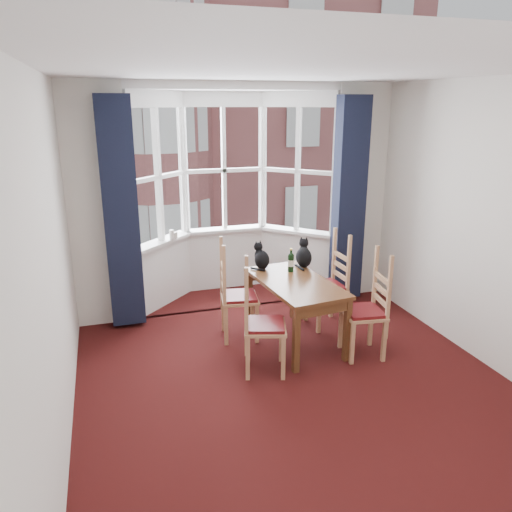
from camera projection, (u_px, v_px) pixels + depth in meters
name	position (u px, v px, depth m)	size (l,w,h in m)	color
floor	(305.00, 398.00, 4.51)	(4.50, 4.50, 0.00)	black
ceiling	(316.00, 68.00, 3.68)	(4.50, 4.50, 0.00)	white
wall_left	(49.00, 273.00, 3.53)	(4.50, 4.50, 0.00)	silver
wall_right	(508.00, 232.00, 4.66)	(4.50, 4.50, 0.00)	silver
wall_back_pier_left	(99.00, 208.00, 5.68)	(0.70, 0.12, 2.80)	silver
wall_back_pier_right	(359.00, 194.00, 6.61)	(0.70, 0.12, 2.80)	silver
bay_window	(229.00, 194.00, 6.61)	(2.76, 0.94, 2.80)	white
curtain_left	(121.00, 215.00, 5.60)	(0.38, 0.22, 2.60)	black
curtain_right	(349.00, 201.00, 6.40)	(0.38, 0.22, 2.60)	black
dining_table	(295.00, 289.00, 5.39)	(0.82, 1.35, 0.72)	brown
chair_left_near	(256.00, 327.00, 4.85)	(0.50, 0.52, 0.92)	tan
chair_left_far	(231.00, 298.00, 5.55)	(0.46, 0.48, 0.92)	tan
chair_right_near	(372.00, 312.00, 5.17)	(0.45, 0.47, 0.92)	tan
chair_right_far	(333.00, 287.00, 5.90)	(0.41, 0.43, 0.92)	tan
cat_left	(261.00, 258.00, 5.75)	(0.22, 0.27, 0.32)	black
cat_right	(304.00, 255.00, 5.81)	(0.25, 0.29, 0.35)	black
wine_bottle	(291.00, 261.00, 5.63)	(0.07, 0.07, 0.27)	black
candle_tall	(172.00, 235.00, 6.38)	(0.06, 0.06, 0.13)	white
candle_short	(176.00, 235.00, 6.43)	(0.06, 0.06, 0.09)	white
street	(130.00, 227.00, 35.73)	(80.00, 80.00, 0.00)	#333335
tenement_building	(147.00, 132.00, 16.83)	(18.40, 7.80, 15.20)	#A35754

